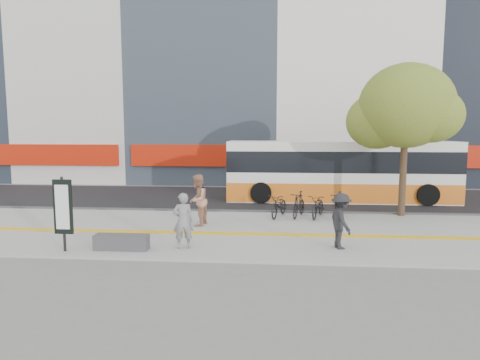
# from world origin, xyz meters

# --- Properties ---
(ground) EXTENTS (120.00, 120.00, 0.00)m
(ground) POSITION_xyz_m (0.00, 0.00, 0.00)
(ground) COLOR slate
(ground) RESTS_ON ground
(sidewalk) EXTENTS (40.00, 7.00, 0.08)m
(sidewalk) POSITION_xyz_m (0.00, 1.50, 0.04)
(sidewalk) COLOR gray
(sidewalk) RESTS_ON ground
(tactile_strip) EXTENTS (40.00, 0.45, 0.01)m
(tactile_strip) POSITION_xyz_m (0.00, 1.00, 0.09)
(tactile_strip) COLOR yellow
(tactile_strip) RESTS_ON sidewalk
(street) EXTENTS (40.00, 8.00, 0.06)m
(street) POSITION_xyz_m (0.00, 9.00, 0.03)
(street) COLOR black
(street) RESTS_ON ground
(curb) EXTENTS (40.00, 0.25, 0.14)m
(curb) POSITION_xyz_m (0.00, 5.00, 0.07)
(curb) COLOR #39393C
(curb) RESTS_ON ground
(bench) EXTENTS (1.60, 0.45, 0.45)m
(bench) POSITION_xyz_m (-2.60, -1.20, 0.30)
(bench) COLOR #39393C
(bench) RESTS_ON sidewalk
(signboard) EXTENTS (0.55, 0.10, 2.20)m
(signboard) POSITION_xyz_m (-4.20, -1.51, 1.37)
(signboard) COLOR black
(signboard) RESTS_ON sidewalk
(street_tree) EXTENTS (4.40, 3.80, 6.31)m
(street_tree) POSITION_xyz_m (7.18, 4.82, 4.51)
(street_tree) COLOR #342617
(street_tree) RESTS_ON sidewalk
(bus) EXTENTS (11.33, 2.69, 3.02)m
(bus) POSITION_xyz_m (5.21, 8.50, 1.48)
(bus) COLOR white
(bus) RESTS_ON street
(bicycle_row) EXTENTS (3.45, 1.90, 1.05)m
(bicycle_row) POSITION_xyz_m (3.27, 4.00, 0.58)
(bicycle_row) COLOR black
(bicycle_row) RESTS_ON sidewalk
(seated_woman) EXTENTS (0.71, 0.57, 1.69)m
(seated_woman) POSITION_xyz_m (-0.80, -0.91, 0.92)
(seated_woman) COLOR black
(seated_woman) RESTS_ON sidewalk
(pedestrian_tan) EXTENTS (0.88, 1.04, 1.91)m
(pedestrian_tan) POSITION_xyz_m (-0.92, 2.17, 1.04)
(pedestrian_tan) COLOR #B0785D
(pedestrian_tan) RESTS_ON sidewalk
(pedestrian_dark) EXTENTS (0.89, 1.21, 1.68)m
(pedestrian_dark) POSITION_xyz_m (3.91, -0.52, 0.92)
(pedestrian_dark) COLOR black
(pedestrian_dark) RESTS_ON sidewalk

